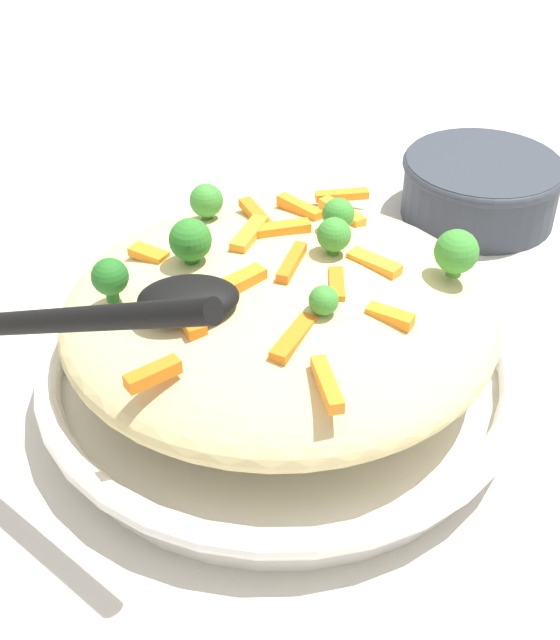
{
  "coord_description": "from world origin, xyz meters",
  "views": [
    {
      "loc": [
        -0.05,
        -0.4,
        0.37
      ],
      "look_at": [
        0.0,
        0.0,
        0.06
      ],
      "focal_mm": 46.91,
      "sensor_mm": 36.0,
      "label": 1
    }
  ],
  "objects": [
    {
      "name": "broccoli_floret_0",
      "position": [
        0.03,
        0.01,
        0.11
      ],
      "size": [
        0.02,
        0.02,
        0.03
      ],
      "color": "#377928",
      "rests_on": "pasta_mound"
    },
    {
      "name": "broccoli_floret_2",
      "position": [
        -0.04,
        0.08,
        0.1
      ],
      "size": [
        0.02,
        0.02,
        0.02
      ],
      "color": "#377928",
      "rests_on": "pasta_mound"
    },
    {
      "name": "carrot_piece_9",
      "position": [
        -0.01,
        0.04,
        0.1
      ],
      "size": [
        0.03,
        0.04,
        0.01
      ],
      "primitive_type": "cube",
      "rotation": [
        0.0,
        0.0,
        4.22
      ],
      "color": "orange",
      "rests_on": "pasta_mound"
    },
    {
      "name": "carrot_piece_1",
      "position": [
        0.02,
        0.07,
        0.09
      ],
      "size": [
        0.03,
        0.03,
        0.01
      ],
      "primitive_type": "cube",
      "rotation": [
        0.0,
        0.0,
        5.36
      ],
      "color": "orange",
      "rests_on": "pasta_mound"
    },
    {
      "name": "broccoli_floret_3",
      "position": [
        0.02,
        -0.04,
        0.1
      ],
      "size": [
        0.02,
        0.02,
        0.02
      ],
      "color": "#377928",
      "rests_on": "pasta_mound"
    },
    {
      "name": "carrot_piece_5",
      "position": [
        -0.0,
        -0.06,
        0.09
      ],
      "size": [
        0.03,
        0.04,
        0.01
      ],
      "primitive_type": "cube",
      "rotation": [
        0.0,
        0.0,
        0.98
      ],
      "color": "orange",
      "rests_on": "pasta_mound"
    },
    {
      "name": "carrot_piece_10",
      "position": [
        0.05,
        -0.05,
        0.09
      ],
      "size": [
        0.03,
        0.02,
        0.01
      ],
      "primitive_type": "cube",
      "rotation": [
        0.0,
        0.0,
        5.65
      ],
      "color": "orange",
      "rests_on": "pasta_mound"
    },
    {
      "name": "broccoli_floret_1",
      "position": [
        0.04,
        0.04,
        0.11
      ],
      "size": [
        0.02,
        0.02,
        0.02
      ],
      "color": "#377928",
      "rests_on": "pasta_mound"
    },
    {
      "name": "carrot_piece_3",
      "position": [
        0.03,
        -0.02,
        0.1
      ],
      "size": [
        0.01,
        0.03,
        0.01
      ],
      "primitive_type": "cube",
      "rotation": [
        0.0,
        0.0,
        1.44
      ],
      "color": "orange",
      "rests_on": "pasta_mound"
    },
    {
      "name": "broccoli_floret_6",
      "position": [
        0.1,
        -0.01,
        0.11
      ],
      "size": [
        0.03,
        0.03,
        0.03
      ],
      "color": "#377928",
      "rests_on": "pasta_mound"
    },
    {
      "name": "carrot_piece_7",
      "position": [
        -0.01,
        0.06,
        0.1
      ],
      "size": [
        0.02,
        0.04,
        0.01
      ],
      "primitive_type": "cube",
      "rotation": [
        0.0,
        0.0,
        1.89
      ],
      "color": "orange",
      "rests_on": "pasta_mound"
    },
    {
      "name": "broccoli_floret_5",
      "position": [
        -0.1,
        -0.01,
        0.11
      ],
      "size": [
        0.02,
        0.02,
        0.03
      ],
      "color": "#205B1C",
      "rests_on": "pasta_mound"
    },
    {
      "name": "carrot_piece_6",
      "position": [
        0.01,
        0.0,
        0.1
      ],
      "size": [
        0.02,
        0.04,
        0.01
      ],
      "primitive_type": "cube",
      "rotation": [
        0.0,
        0.0,
        1.14
      ],
      "color": "orange",
      "rests_on": "pasta_mound"
    },
    {
      "name": "companion_bowl",
      "position": [
        0.2,
        0.21,
        0.03
      ],
      "size": [
        0.14,
        0.14,
        0.05
      ],
      "color": "#333842",
      "rests_on": "ground_plane"
    },
    {
      "name": "carrot_piece_14",
      "position": [
        -0.07,
        -0.08,
        0.09
      ],
      "size": [
        0.03,
        0.02,
        0.01
      ],
      "primitive_type": "cube",
      "rotation": [
        0.0,
        0.0,
        0.52
      ],
      "color": "orange",
      "rests_on": "pasta_mound"
    },
    {
      "name": "serving_spoon",
      "position": [
        -0.07,
        -0.05,
        0.11
      ],
      "size": [
        0.14,
        0.13,
        0.08
      ],
      "color": "black",
      "rests_on": "pasta_mound"
    },
    {
      "name": "carrot_piece_11",
      "position": [
        0.06,
        0.0,
        0.1
      ],
      "size": [
        0.03,
        0.03,
        0.01
      ],
      "primitive_type": "cube",
      "rotation": [
        0.0,
        0.0,
        5.49
      ],
      "color": "orange",
      "rests_on": "pasta_mound"
    },
    {
      "name": "carrot_piece_13",
      "position": [
        0.05,
        0.09,
        0.09
      ],
      "size": [
        0.04,
        0.01,
        0.01
      ],
      "primitive_type": "cube",
      "rotation": [
        0.0,
        0.0,
        0.03
      ],
      "color": "orange",
      "rests_on": "pasta_mound"
    },
    {
      "name": "carrot_piece_12",
      "position": [
        0.01,
        -0.1,
        0.09
      ],
      "size": [
        0.01,
        0.04,
        0.01
      ],
      "primitive_type": "cube",
      "rotation": [
        0.0,
        0.0,
        1.67
      ],
      "color": "orange",
      "rests_on": "pasta_mound"
    },
    {
      "name": "carrot_piece_2",
      "position": [
        0.01,
        0.04,
        0.1
      ],
      "size": [
        0.04,
        0.01,
        0.01
      ],
      "primitive_type": "cube",
      "rotation": [
        0.0,
        0.0,
        3.28
      ],
      "color": "orange",
      "rests_on": "pasta_mound"
    },
    {
      "name": "ground_plane",
      "position": [
        0.0,
        0.0,
        0.0
      ],
      "size": [
        2.4,
        2.4,
        0.0
      ],
      "primitive_type": "plane",
      "color": "beige"
    },
    {
      "name": "serving_bowl",
      "position": [
        0.0,
        0.0,
        0.02
      ],
      "size": [
        0.31,
        0.31,
        0.04
      ],
      "color": "white",
      "rests_on": "ground_plane"
    },
    {
      "name": "carrot_piece_4",
      "position": [
        0.05,
        0.07,
        0.09
      ],
      "size": [
        0.03,
        0.04,
        0.01
      ],
      "primitive_type": "cube",
      "rotation": [
        0.0,
        0.0,
        5.24
      ],
      "color": "orange",
      "rests_on": "pasta_mound"
    },
    {
      "name": "carrot_piece_8",
      "position": [
        -0.08,
        0.03,
        0.09
      ],
      "size": [
        0.03,
        0.02,
        0.01
      ],
      "primitive_type": "cube",
      "rotation": [
        0.0,
        0.0,
        5.61
      ],
      "color": "orange",
      "rests_on": "pasta_mound"
    },
    {
      "name": "broccoli_floret_4",
      "position": [
        -0.05,
        0.02,
        0.11
      ],
      "size": [
        0.03,
        0.03,
        0.03
      ],
      "color": "#296820",
      "rests_on": "pasta_mound"
    },
    {
      "name": "carrot_piece_15",
      "position": [
        -0.05,
        -0.04,
        0.09
      ],
      "size": [
        0.02,
        0.03,
        0.01
      ],
      "primitive_type": "cube",
      "rotation": [
        0.0,
        0.0,
        1.91
      ],
      "color": "orange",
      "rests_on": "pasta_mound"
    },
    {
      "name": "pasta_mound",
      "position": [
        0.0,
        0.0,
        0.06
      ],
      "size": [
        0.27,
        0.26,
        0.07
      ],
      "primitive_type": "ellipsoid",
      "color": "#DBC689",
      "rests_on": "serving_bowl"
    },
    {
      "name": "carrot_piece_0",
      "position": [
        -0.02,
        -0.01,
        0.1
      ],
      "size": [
        0.03,
        0.02,
        0.01
      ],
      "primitive_type": "cube",
      "rotation": [
        0.0,
        0.0,
        0.61
      ],
      "color": "orange",
      "rests_on": "pasta_mound"
    }
  ]
}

